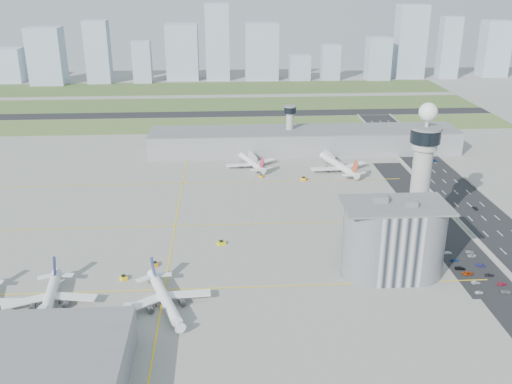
{
  "coord_description": "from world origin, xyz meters",
  "views": [
    {
      "loc": [
        -15.76,
        -225.77,
        116.81
      ],
      "look_at": [
        0.0,
        35.0,
        15.0
      ],
      "focal_mm": 40.0,
      "sensor_mm": 36.0,
      "label": 1
    }
  ],
  "objects": [
    {
      "name": "taxiway_line_h_1",
      "position": [
        -40.0,
        30.0,
        0.01
      ],
      "size": [
        260.0,
        0.6,
        0.01
      ],
      "primitive_type": "cube",
      "color": "yellow",
      "rests_on": "ground"
    },
    {
      "name": "grass_strip_2",
      "position": [
        -20.0,
        380.0,
        0.04
      ],
      "size": [
        480.0,
        70.0,
        0.08
      ],
      "primitive_type": "cube",
      "color": "#47602D",
      "rests_on": "ground"
    },
    {
      "name": "car_lot_4",
      "position": [
        82.73,
        -13.84,
        0.59
      ],
      "size": [
        3.52,
        1.57,
        1.18
      ],
      "primitive_type": "imported",
      "rotation": [
        0.0,
        0.0,
        1.62
      ],
      "color": "navy",
      "rests_on": "ground"
    },
    {
      "name": "ground",
      "position": [
        0.0,
        0.0,
        0.0
      ],
      "size": [
        1000.0,
        1000.0,
        0.0
      ],
      "primitive_type": "plane",
      "color": "#9C9A91"
    },
    {
      "name": "skyline_bldg_7",
      "position": [
        -59.44,
        436.89,
        30.61
      ],
      "size": [
        35.76,
        28.61,
        61.22
      ],
      "primitive_type": "cube",
      "color": "#9EADC1",
      "rests_on": "ground"
    },
    {
      "name": "car_lot_8",
      "position": [
        92.03,
        -27.17,
        0.62
      ],
      "size": [
        3.63,
        1.49,
        1.23
      ],
      "primitive_type": "imported",
      "rotation": [
        0.0,
        0.0,
        1.56
      ],
      "color": "black",
      "rests_on": "ground"
    },
    {
      "name": "airplane_far_b",
      "position": [
        55.8,
        107.32,
        6.39
      ],
      "size": [
        50.68,
        55.15,
        12.77
      ],
      "primitive_type": null,
      "rotation": [
        0.0,
        0.0,
        1.88
      ],
      "color": "white",
      "rests_on": "ground"
    },
    {
      "name": "control_tower",
      "position": [
        72.0,
        8.0,
        35.04
      ],
      "size": [
        14.0,
        14.0,
        64.5
      ],
      "color": "#ADAAA5",
      "rests_on": "ground"
    },
    {
      "name": "car_hw_4",
      "position": [
        107.46,
        178.79,
        0.63
      ],
      "size": [
        1.74,
        3.78,
        1.26
      ],
      "primitive_type": "imported",
      "rotation": [
        0.0,
        0.0,
        0.07
      ],
      "color": "slate",
      "rests_on": "ground"
    },
    {
      "name": "terminal_pier",
      "position": [
        40.0,
        148.0,
        7.9
      ],
      "size": [
        210.0,
        32.0,
        15.8
      ],
      "color": "gray",
      "rests_on": "ground"
    },
    {
      "name": "car_lot_3",
      "position": [
        82.21,
        -21.0,
        0.63
      ],
      "size": [
        4.52,
        2.21,
        1.27
      ],
      "primitive_type": "imported",
      "rotation": [
        0.0,
        0.0,
        1.47
      ],
      "color": "black",
      "rests_on": "ground"
    },
    {
      "name": "jet_bridge_far_0",
      "position": [
        2.0,
        132.0,
        2.85
      ],
      "size": [
        5.39,
        14.31,
        5.7
      ],
      "primitive_type": null,
      "rotation": [
        0.0,
        0.0,
        -1.4
      ],
      "color": "silver",
      "rests_on": "ground"
    },
    {
      "name": "grass_strip_1",
      "position": [
        -20.0,
        300.0,
        0.04
      ],
      "size": [
        480.0,
        60.0,
        0.08
      ],
      "primitive_type": "cube",
      "color": "#405C2B",
      "rests_on": "ground"
    },
    {
      "name": "parking_lot",
      "position": [
        88.0,
        -22.0,
        0.05
      ],
      "size": [
        20.0,
        44.0,
        0.1
      ],
      "primitive_type": "cube",
      "color": "black",
      "rests_on": "ground"
    },
    {
      "name": "skyline_bldg_14",
      "position": [
        244.74,
        426.38,
        34.37
      ],
      "size": [
        21.59,
        17.28,
        68.75
      ],
      "primitive_type": "cube",
      "color": "#9EADC1",
      "rests_on": "ground"
    },
    {
      "name": "landside_road",
      "position": [
        90.0,
        -10.0,
        0.04
      ],
      "size": [
        18.0,
        260.0,
        0.08
      ],
      "primitive_type": "cube",
      "color": "black",
      "rests_on": "ground"
    },
    {
      "name": "skyline_bldg_9",
      "position": [
        30.27,
        432.32,
        31.06
      ],
      "size": [
        36.96,
        29.57,
        62.11
      ],
      "primitive_type": "cube",
      "color": "#9EADC1",
      "rests_on": "ground"
    },
    {
      "name": "skyline_bldg_12",
      "position": [
        162.17,
        421.29,
        23.44
      ],
      "size": [
        26.14,
        20.92,
        46.89
      ],
      "primitive_type": "cube",
      "color": "#9EADC1",
      "rests_on": "ground"
    },
    {
      "name": "car_lot_1",
      "position": [
        83.91,
        -32.71,
        0.61
      ],
      "size": [
        3.8,
        1.65,
        1.22
      ],
      "primitive_type": "imported",
      "rotation": [
        0.0,
        0.0,
        1.67
      ],
      "color": "gray",
      "rests_on": "ground"
    },
    {
      "name": "jet_bridge_far_1",
      "position": [
        52.0,
        132.0,
        2.85
      ],
      "size": [
        5.39,
        14.31,
        5.7
      ],
      "primitive_type": null,
      "rotation": [
        0.0,
        0.0,
        -1.4
      ],
      "color": "silver",
      "rests_on": "ground"
    },
    {
      "name": "tug_4",
      "position": [
        6.93,
        98.02,
        0.83
      ],
      "size": [
        3.45,
        3.2,
        1.65
      ],
      "primitive_type": null,
      "rotation": [
        0.0,
        0.0,
        -2.15
      ],
      "color": "orange",
      "rests_on": "ground"
    },
    {
      "name": "car_lot_11",
      "position": [
        92.36,
        -6.62,
        0.57
      ],
      "size": [
        4.11,
        2.23,
        1.13
      ],
      "primitive_type": "imported",
      "rotation": [
        0.0,
        0.0,
        1.4
      ],
      "color": "gray",
      "rests_on": "ground"
    },
    {
      "name": "car_hw_1",
      "position": [
        115.54,
        41.4,
        0.62
      ],
      "size": [
        1.5,
        3.85,
        1.25
      ],
      "primitive_type": "imported",
      "rotation": [
        0.0,
        0.0,
        0.05
      ],
      "color": "black",
      "rests_on": "ground"
    },
    {
      "name": "taxiway_line_h_2",
      "position": [
        -40.0,
        90.0,
        0.01
      ],
      "size": [
        260.0,
        0.6,
        0.01
      ],
      "primitive_type": "cube",
      "color": "yellow",
      "rests_on": "ground"
    },
    {
      "name": "runway",
      "position": [
        -20.0,
        262.0,
        0.06
      ],
      "size": [
        480.0,
        22.0,
        0.1
      ],
      "primitive_type": "cube",
      "color": "black",
      "rests_on": "ground"
    },
    {
      "name": "car_lot_2",
      "position": [
        83.72,
        -25.37,
        0.65
      ],
      "size": [
        4.96,
        2.81,
        1.31
      ],
      "primitive_type": "imported",
      "rotation": [
        0.0,
        0.0,
        1.71
      ],
      "color": "#B13E0E",
      "rests_on": "ground"
    },
    {
      "name": "taxiway_line_v",
      "position": [
        -40.0,
        30.0,
        0.01
      ],
      "size": [
        0.6,
        260.0,
        0.01
      ],
      "primitive_type": "cube",
      "color": "yellow",
      "rests_on": "ground"
    },
    {
      "name": "grass_strip_0",
      "position": [
        -20.0,
        225.0,
        0.04
      ],
      "size": [
        480.0,
        50.0,
        0.08
      ],
      "primitive_type": "cube",
      "color": "#566E34",
      "rests_on": "ground"
    },
    {
      "name": "airplane_near_c",
      "position": [
        -38.17,
        -42.67,
        5.87
      ],
      "size": [
        47.71,
        51.49,
        11.73
      ],
      "primitive_type": null,
      "rotation": [
        0.0,
        0.0,
        -1.22
      ],
      "color": "white",
      "rests_on": "ground"
    },
    {
      "name": "skyline_bldg_4",
      "position": [
        -204.47,
        415.19,
        30.18
      ],
      "size": [
        35.81,
        28.65,
        60.36
      ],
      "primitive_type": "cube",
      "color": "#9EADC1",
      "rests_on": "ground"
    },
    {
      "name": "secondary_tower",
      "position": [
        30.0,
        150.0,
        18.8
      ],
      "size": [
        8.6,
        8.6,
        31.9
      ],
      "color": "#ADAAA5",
      "rests_on": "ground"
    },
    {
      "name": "airplane_near_b",
      "position": [
        -81.2,
        -40.01,
        5.73
      ],
      "size": [
        39.43,
        44.79,
        11.46
      ],
      "primitive_type": null,
      "rotation": [
        0.0,
        0.0,
        -1.45
      ],
      "color": "white",
      "rests_on": "ground"
    },
    {
      "name": "highway",
      "position": [
        115.0,
        0.0,
        0.05
      ],
      "size": [
        28.0,
        500.0,
        0.1
      ],
      "primitive_type": "cube",
      "color": "black",
      "rests_on": "ground"
    },
    {
      "name": "car_lot_5",
      "position": [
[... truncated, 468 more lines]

